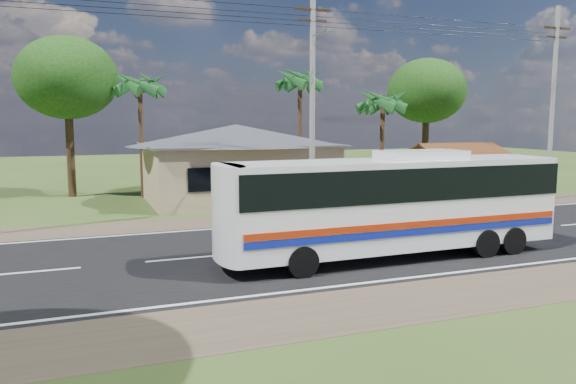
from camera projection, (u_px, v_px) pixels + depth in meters
name	position (u px, v px, depth m)	size (l,w,h in m)	color
ground	(306.00, 248.00, 20.49)	(120.00, 120.00, 0.00)	#2E4A1A
road	(306.00, 248.00, 20.49)	(120.00, 16.00, 0.03)	black
house	(236.00, 155.00, 32.55)	(12.40, 10.00, 5.00)	tan
waiting_shed	(456.00, 153.00, 32.60)	(5.20, 4.48, 3.35)	#392415
concrete_barrier	(474.00, 199.00, 29.85)	(7.00, 0.30, 0.90)	#9E9E99
utility_poles	(306.00, 96.00, 26.70)	(32.80, 2.22, 11.00)	#9E9E99
palm_near	(383.00, 102.00, 33.30)	(2.80, 2.80, 6.70)	#47301E
palm_mid	(300.00, 81.00, 36.05)	(2.80, 2.80, 8.20)	#47301E
palm_far	(140.00, 85.00, 33.05)	(2.80, 2.80, 7.70)	#47301E
tree_behind_house	(67.00, 78.00, 33.44)	(6.00, 6.00, 9.61)	#47301E
tree_behind_shed	(427.00, 91.00, 40.10)	(5.60, 5.60, 9.02)	#47301E
coach_bus	(396.00, 197.00, 18.88)	(11.74, 2.67, 3.63)	white
motorcycle	(383.00, 206.00, 27.15)	(0.69, 1.97, 1.03)	black
person	(518.00, 194.00, 28.96)	(0.61, 0.40, 1.68)	#1B2E98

